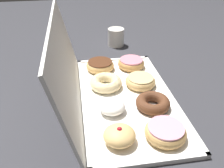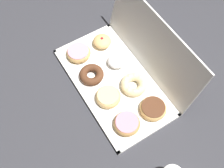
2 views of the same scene
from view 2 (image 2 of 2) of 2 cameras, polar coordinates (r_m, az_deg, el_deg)
The scene contains 11 objects.
ground_plane at distance 1.22m, azimuth 0.22°, elevation 0.33°, with size 3.00×3.00×0.00m, color #333338.
donut_box at distance 1.21m, azimuth 0.22°, elevation 0.46°, with size 0.57×0.31×0.01m.
box_lid_open at distance 1.17m, azimuth 8.23°, elevation 7.94°, with size 0.57×0.28×0.01m, color white.
pink_frosted_donut_0 at distance 1.28m, azimuth -7.02°, elevation 6.52°, with size 0.11×0.11×0.04m.
chocolate_cake_ring_donut_1 at distance 1.21m, azimuth -4.30°, elevation 1.97°, with size 0.11×0.11×0.03m.
glazed_ring_donut_2 at distance 1.15m, azimuth -0.82°, elevation -2.66°, with size 0.11×0.11×0.04m.
pink_frosted_donut_3 at distance 1.10m, azimuth 3.12°, elevation -8.23°, with size 0.11×0.11×0.04m.
jelly_filled_donut_4 at distance 1.30m, azimuth -2.09°, elevation 8.91°, with size 0.09×0.09×0.05m.
powdered_filled_donut_5 at distance 1.24m, azimuth 0.93°, elevation 4.85°, with size 0.08×0.08×0.04m.
cruller_donut_6 at distance 1.18m, azimuth 4.58°, elevation -0.09°, with size 0.12×0.12×0.04m.
chocolate_frosted_donut_7 at distance 1.14m, azimuth 8.57°, elevation -5.07°, with size 0.11×0.11×0.04m.
Camera 2 is at (0.51, -0.32, 1.06)m, focal length 43.71 mm.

